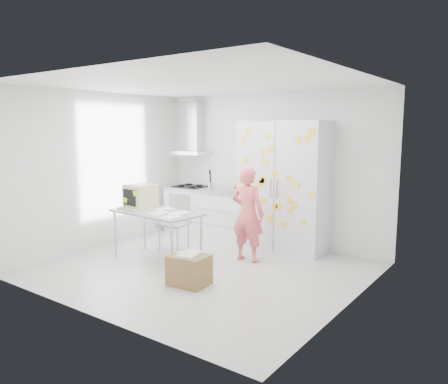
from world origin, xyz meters
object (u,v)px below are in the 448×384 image
Objects in this scene: desk at (146,203)px; chair at (176,219)px; person at (248,214)px; cardboard_box at (189,270)px.

desk is 1.57× the size of chair.
chair is (0.13, 0.57, -0.34)m from desk.
person is 0.99× the size of desk.
person is 1.65m from desk.
desk is at bearing 23.43° from person.
person reaches higher than desk.
cardboard_box is (1.41, -0.60, -0.68)m from desk.
chair reaches higher than cardboard_box.
person is at bearing 88.18° from cardboard_box.
person is at bearing 32.10° from desk.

